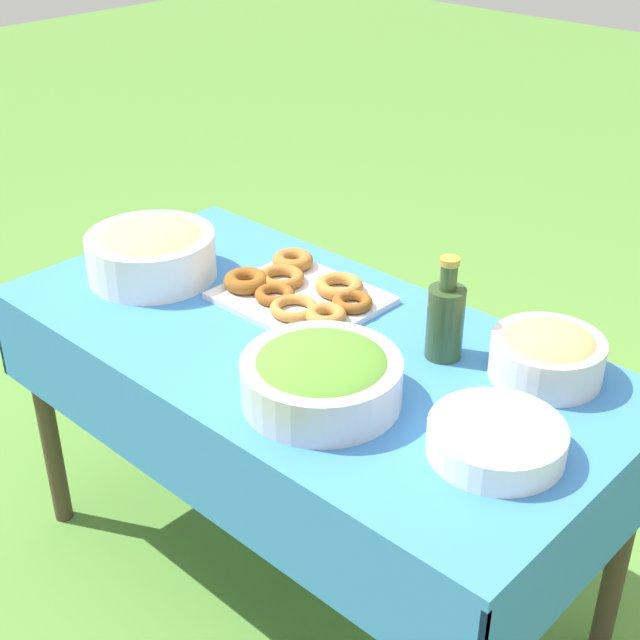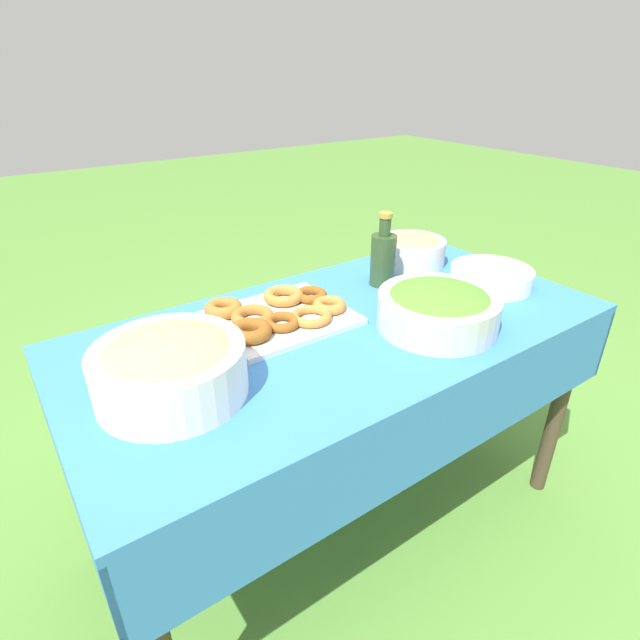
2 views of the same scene
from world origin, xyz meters
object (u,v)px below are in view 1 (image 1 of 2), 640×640
salad_bowl (321,376)px  olive_oil_bottle (445,319)px  pasta_bowl (151,251)px  donut_platter (299,292)px  plate_stack (496,440)px  bread_bowl (547,353)px

salad_bowl → olive_oil_bottle: bearing=-103.7°
pasta_bowl → olive_oil_bottle: size_ratio=1.38×
donut_platter → plate_stack: 0.70m
pasta_bowl → bread_bowl: size_ratio=1.38×
pasta_bowl → donut_platter: pasta_bowl is taller
donut_platter → olive_oil_bottle: (-0.40, -0.03, 0.07)m
donut_platter → bread_bowl: (-0.60, -0.11, 0.03)m
pasta_bowl → plate_stack: bearing=179.0°
pasta_bowl → bread_bowl: 1.00m
pasta_bowl → olive_oil_bottle: olive_oil_bottle is taller
pasta_bowl → olive_oil_bottle: 0.78m
salad_bowl → bread_bowl: salad_bowl is taller
olive_oil_bottle → bread_bowl: 0.22m
pasta_bowl → salad_bowl: bearing=170.7°
pasta_bowl → donut_platter: (-0.36, -0.16, -0.05)m
plate_stack → pasta_bowl: bearing=-1.0°
pasta_bowl → plate_stack: (-1.03, 0.02, -0.04)m
pasta_bowl → plate_stack: pasta_bowl is taller
pasta_bowl → bread_bowl: pasta_bowl is taller
plate_stack → olive_oil_bottle: 0.35m
olive_oil_bottle → salad_bowl: bearing=76.3°
olive_oil_bottle → donut_platter: bearing=4.3°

